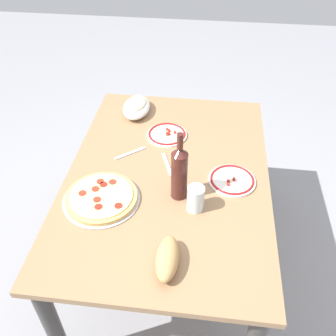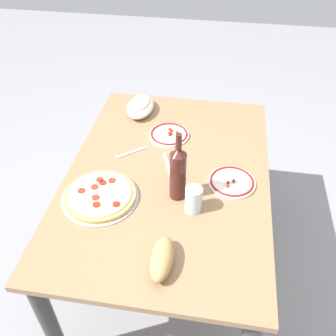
{
  "view_description": "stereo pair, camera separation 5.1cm",
  "coord_description": "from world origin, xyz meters",
  "views": [
    {
      "loc": [
        -1.29,
        -0.16,
        1.87
      ],
      "look_at": [
        0.0,
        0.0,
        0.74
      ],
      "focal_mm": 39.87,
      "sensor_mm": 36.0,
      "label": 1
    },
    {
      "loc": [
        -1.28,
        -0.21,
        1.87
      ],
      "look_at": [
        0.0,
        0.0,
        0.74
      ],
      "focal_mm": 39.87,
      "sensor_mm": 36.0,
      "label": 2
    }
  ],
  "objects": [
    {
      "name": "pepperoni_pizza",
      "position": [
        -0.21,
        0.26,
        0.72
      ],
      "size": [
        0.33,
        0.33,
        0.03
      ],
      "color": "#B7B7BC",
      "rests_on": "dining_table"
    },
    {
      "name": "baked_pasta_dish",
      "position": [
        0.49,
        0.24,
        0.75
      ],
      "size": [
        0.24,
        0.15,
        0.08
      ],
      "color": "white",
      "rests_on": "dining_table"
    },
    {
      "name": "dining_table",
      "position": [
        0.0,
        0.0,
        0.6
      ],
      "size": [
        1.36,
        0.93,
        0.71
      ],
      "color": "#93704C",
      "rests_on": "ground"
    },
    {
      "name": "fork_left",
      "position": [
        0.06,
        0.01,
        0.71
      ],
      "size": [
        0.17,
        0.07,
        0.0
      ],
      "primitive_type": "cube",
      "rotation": [
        0.0,
        0.0,
        3.49
      ],
      "color": "#B7B7BC",
      "rests_on": "dining_table"
    },
    {
      "name": "side_plate_far",
      "position": [
        0.29,
        0.04,
        0.71
      ],
      "size": [
        0.21,
        0.21,
        0.02
      ],
      "color": "white",
      "rests_on": "dining_table"
    },
    {
      "name": "water_glass",
      "position": [
        -0.21,
        -0.14,
        0.76
      ],
      "size": [
        0.07,
        0.07,
        0.12
      ],
      "primitive_type": "cylinder",
      "color": "silver",
      "rests_on": "dining_table"
    },
    {
      "name": "wine_bottle",
      "position": [
        -0.14,
        -0.06,
        0.84
      ],
      "size": [
        0.07,
        0.07,
        0.33
      ],
      "color": "#471E19",
      "rests_on": "dining_table"
    },
    {
      "name": "ground_plane",
      "position": [
        0.0,
        0.0,
        0.0
      ],
      "size": [
        8.0,
        8.0,
        0.0
      ],
      "primitive_type": "plane",
      "color": "gray",
      "rests_on": "ground"
    },
    {
      "name": "side_plate_near",
      "position": [
        -0.02,
        -0.3,
        0.71
      ],
      "size": [
        0.22,
        0.22,
        0.02
      ],
      "color": "white",
      "rests_on": "dining_table"
    },
    {
      "name": "fork_right",
      "position": [
        0.12,
        0.2,
        0.71
      ],
      "size": [
        0.12,
        0.14,
        0.0
      ],
      "primitive_type": "cube",
      "rotation": [
        0.0,
        0.0,
        2.26
      ],
      "color": "#B7B7BC",
      "rests_on": "dining_table"
    },
    {
      "name": "bread_loaf",
      "position": [
        -0.5,
        -0.06,
        0.74
      ],
      "size": [
        0.2,
        0.08,
        0.08
      ],
      "primitive_type": "ellipsoid",
      "color": "tan",
      "rests_on": "dining_table"
    }
  ]
}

